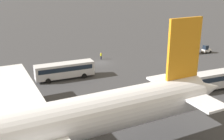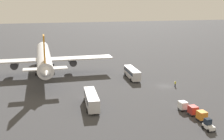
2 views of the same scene
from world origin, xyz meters
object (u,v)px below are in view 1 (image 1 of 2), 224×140
object	(u,v)px
cargo_cart_red	(183,51)
shuttle_bus_far	(211,79)
shuttle_bus_near	(65,69)
cargo_cart_orange	(192,49)
baggage_tug	(206,49)
airplane	(15,134)
worker_person	(101,56)
cargo_cart_white	(175,53)

from	to	relation	value
cargo_cart_red	shuttle_bus_far	bearing A→B (deg)	59.98
shuttle_bus_near	cargo_cart_orange	bearing A→B (deg)	-172.00
shuttle_bus_near	cargo_cart_red	bearing A→B (deg)	-171.81
shuttle_bus_far	cargo_cart_orange	bearing A→B (deg)	-119.79
shuttle_bus_far	baggage_tug	distance (m)	25.86
airplane	worker_person	bearing A→B (deg)	-124.88
worker_person	cargo_cart_red	xyz separation A→B (m)	(-19.94, 7.02, 0.32)
shuttle_bus_near	cargo_cart_white	bearing A→B (deg)	-172.69
cargo_cart_red	cargo_cart_white	size ratio (longest dim) A/B	1.00
worker_person	cargo_cart_orange	distance (m)	24.09
shuttle_bus_near	cargo_cart_orange	world-z (taller)	shuttle_bus_near
shuttle_bus_far	cargo_cart_red	world-z (taller)	shuttle_bus_far
airplane	shuttle_bus_far	world-z (taller)	airplane
cargo_cart_red	cargo_cart_white	bearing A→B (deg)	10.78
shuttle_bus_near	cargo_cart_orange	size ratio (longest dim) A/B	5.72
shuttle_bus_far	cargo_cart_orange	xyz separation A→B (m)	(-14.36, -19.50, -0.75)
shuttle_bus_near	cargo_cart_white	size ratio (longest dim) A/B	5.72
shuttle_bus_far	baggage_tug	size ratio (longest dim) A/B	4.74
baggage_tug	worker_person	xyz separation A→B (m)	(26.94, -8.21, -0.07)
worker_person	cargo_cart_red	bearing A→B (deg)	160.61
airplane	baggage_tug	world-z (taller)	airplane
baggage_tug	shuttle_bus_near	bearing A→B (deg)	1.06
airplane	cargo_cart_red	world-z (taller)	airplane
airplane	cargo_cart_red	distance (m)	54.20
airplane	shuttle_bus_far	bearing A→B (deg)	-164.47
shuttle_bus_far	cargo_cart_red	size ratio (longest dim) A/B	5.56
baggage_tug	cargo_cart_red	distance (m)	7.11
cargo_cart_orange	cargo_cart_white	size ratio (longest dim) A/B	1.00
baggage_tug	cargo_cart_white	xyz separation A→B (m)	(10.10, -0.60, 0.25)
cargo_cart_orange	cargo_cart_red	bearing A→B (deg)	0.41
baggage_tug	worker_person	distance (m)	28.17
airplane	worker_person	distance (m)	43.84
worker_person	baggage_tug	bearing A→B (deg)	163.06
shuttle_bus_near	cargo_cart_white	distance (m)	29.21
baggage_tug	cargo_cart_white	size ratio (longest dim) A/B	1.17
shuttle_bus_near	cargo_cart_red	distance (m)	32.33
shuttle_bus_far	worker_person	bearing A→B (deg)	-65.27
cargo_cart_white	airplane	bearing A→B (deg)	31.89
shuttle_bus_far	baggage_tug	bearing A→B (deg)	-128.38
shuttle_bus_near	baggage_tug	bearing A→B (deg)	-174.00
cargo_cart_orange	airplane	bearing A→B (deg)	29.11
shuttle_bus_far	worker_person	world-z (taller)	shuttle_bus_far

